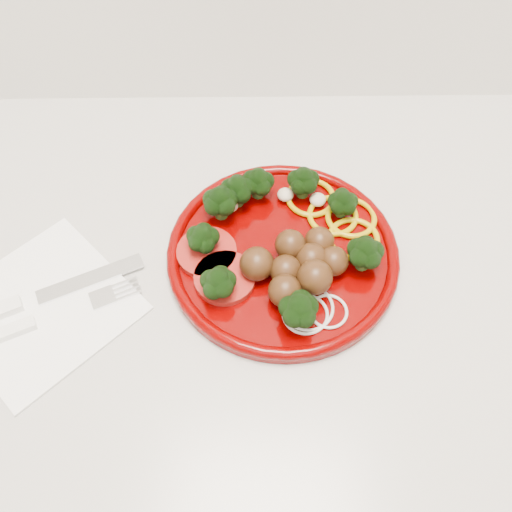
{
  "coord_description": "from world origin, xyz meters",
  "views": [
    {
      "loc": [
        0.19,
        1.37,
        1.43
      ],
      "look_at": [
        0.2,
        1.72,
        0.92
      ],
      "focal_mm": 40.0,
      "sensor_mm": 36.0,
      "label": 1
    }
  ],
  "objects_px": {
    "napkin": "(43,307)",
    "knife": "(16,305)",
    "fork": "(18,329)",
    "plate": "(283,248)"
  },
  "relations": [
    {
      "from": "knife",
      "to": "fork",
      "type": "distance_m",
      "value": 0.03
    },
    {
      "from": "napkin",
      "to": "fork",
      "type": "xyz_separation_m",
      "value": [
        -0.02,
        -0.03,
        0.01
      ]
    },
    {
      "from": "plate",
      "to": "fork",
      "type": "distance_m",
      "value": 0.29
    },
    {
      "from": "plate",
      "to": "fork",
      "type": "height_order",
      "value": "plate"
    },
    {
      "from": "napkin",
      "to": "knife",
      "type": "xyz_separation_m",
      "value": [
        -0.03,
        -0.0,
        0.01
      ]
    },
    {
      "from": "plate",
      "to": "napkin",
      "type": "relative_size",
      "value": 1.55
    },
    {
      "from": "plate",
      "to": "fork",
      "type": "xyz_separation_m",
      "value": [
        -0.28,
        -0.09,
        -0.01
      ]
    },
    {
      "from": "plate",
      "to": "knife",
      "type": "relative_size",
      "value": 1.25
    },
    {
      "from": "napkin",
      "to": "fork",
      "type": "bearing_deg",
      "value": -122.18
    },
    {
      "from": "knife",
      "to": "fork",
      "type": "relative_size",
      "value": 1.13
    }
  ]
}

